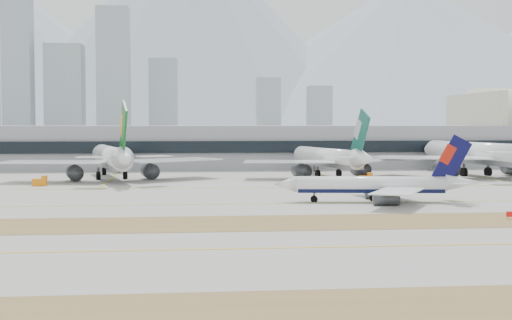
{
  "coord_description": "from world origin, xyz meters",
  "views": [
    {
      "loc": [
        -7.28,
        -144.8,
        16.07
      ],
      "look_at": [
        9.04,
        18.0,
        7.5
      ],
      "focal_mm": 50.0,
      "sensor_mm": 36.0,
      "label": 1
    }
  ],
  "objects": [
    {
      "name": "terminal",
      "position": [
        0.0,
        114.84,
        7.5
      ],
      "size": [
        280.0,
        43.1,
        15.0
      ],
      "color": "gray",
      "rests_on": "ground"
    },
    {
      "name": "ground",
      "position": [
        0.0,
        0.0,
        0.0
      ],
      "size": [
        3000.0,
        3000.0,
        0.0
      ],
      "primitive_type": "plane",
      "color": "#A5A29A",
      "rests_on": "ground"
    },
    {
      "name": "apron_markings",
      "position": [
        0.0,
        -53.95,
        0.02
      ],
      "size": [
        360.0,
        122.22,
        0.06
      ],
      "color": "brown",
      "rests_on": "ground"
    },
    {
      "name": "widebody_cathay",
      "position": [
        35.49,
        62.6,
        5.36
      ],
      "size": [
        55.19,
        54.92,
        20.17
      ],
      "rotation": [
        0.0,
        0.0,
        1.79
      ],
      "color": "white",
      "rests_on": "ground"
    },
    {
      "name": "gse_c",
      "position": [
        41.49,
        43.27,
        1.05
      ],
      "size": [
        3.55,
        2.0,
        2.6
      ],
      "color": "orange",
      "rests_on": "ground"
    },
    {
      "name": "mountain_ridge",
      "position": [
        33.0,
        1404.14,
        181.85
      ],
      "size": [
        2830.0,
        1120.0,
        470.0
      ],
      "color": "#9EA8B7",
      "rests_on": "ground"
    },
    {
      "name": "widebody_china_air",
      "position": [
        80.69,
        61.38,
        6.45
      ],
      "size": [
        67.15,
        66.43,
        24.25
      ],
      "rotation": [
        0.0,
        0.0,
        1.73
      ],
      "color": "white",
      "rests_on": "ground"
    },
    {
      "name": "city_skyline",
      "position": [
        -106.76,
        453.42,
        49.8
      ],
      "size": [
        342.0,
        49.8,
        140.0
      ],
      "color": "#8E99A1",
      "rests_on": "ground"
    },
    {
      "name": "widebody_eva",
      "position": [
        -27.68,
        58.77,
        5.88
      ],
      "size": [
        60.4,
        60.14,
        22.11
      ],
      "rotation": [
        0.0,
        0.0,
        1.8
      ],
      "color": "white",
      "rests_on": "ground"
    },
    {
      "name": "taxiing_airliner",
      "position": [
        31.63,
        -4.5,
        3.36
      ],
      "size": [
        41.4,
        35.75,
        13.91
      ],
      "rotation": [
        0.0,
        0.0,
        3.02
      ],
      "color": "white",
      "rests_on": "ground"
    },
    {
      "name": "gse_b",
      "position": [
        -43.98,
        40.55,
        1.05
      ],
      "size": [
        3.55,
        2.0,
        2.6
      ],
      "color": "orange",
      "rests_on": "ground"
    }
  ]
}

